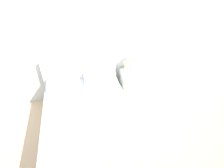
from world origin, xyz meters
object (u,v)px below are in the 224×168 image
object	(u,v)px
nightstand	(132,83)
table_lamp	(134,60)
bed	(87,114)
flower_vase	(126,65)

from	to	relation	value
nightstand	table_lamp	world-z (taller)	table_lamp
bed	nightstand	world-z (taller)	bed
bed	flower_vase	world-z (taller)	bed
table_lamp	flower_vase	size ratio (longest dim) A/B	1.53
nightstand	flower_vase	bearing A→B (deg)	161.01
bed	table_lamp	world-z (taller)	table_lamp
table_lamp	flower_vase	bearing A→B (deg)	-179.03
bed	table_lamp	size ratio (longest dim) A/B	5.30
bed	nightstand	xyz separation A→B (m)	(1.10, 0.69, 0.03)
bed	flower_vase	bearing A→B (deg)	38.52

